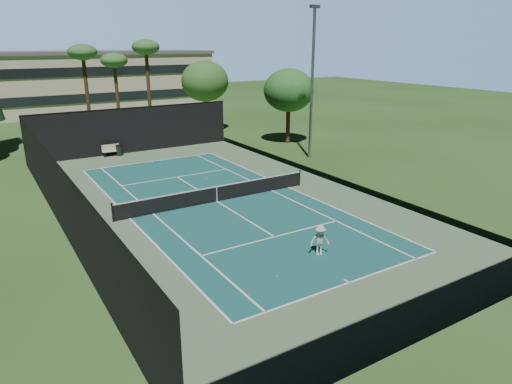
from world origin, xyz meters
TOP-DOWN VIEW (x-y plane):
  - ground at (0.00, 0.00)m, footprint 160.00×160.00m
  - apron_slab at (0.00, 0.00)m, footprint 18.00×32.00m
  - court_surface at (0.00, 0.00)m, footprint 10.97×23.77m
  - court_lines at (0.00, 0.00)m, footprint 11.07×23.87m
  - tennis_net at (0.00, 0.00)m, footprint 12.90×0.10m
  - fence at (0.00, 0.06)m, footprint 18.04×32.05m
  - player at (0.66, -9.15)m, footprint 1.08×0.88m
  - tennis_ball_a at (-2.26, -9.89)m, footprint 0.06×0.06m
  - tennis_ball_b at (-2.06, 2.38)m, footprint 0.08×0.08m
  - tennis_ball_c at (1.61, 4.84)m, footprint 0.07×0.07m
  - tennis_ball_d at (-4.90, 5.48)m, footprint 0.06×0.06m
  - park_bench at (-2.30, 15.60)m, footprint 1.50×0.45m
  - trash_bin at (-1.66, 15.37)m, footprint 0.56×0.56m
  - palm_a at (-2.00, 24.00)m, footprint 2.80×2.80m
  - palm_b at (1.50, 26.00)m, footprint 2.80×2.80m
  - palm_c at (4.00, 23.00)m, footprint 2.80×2.80m
  - decid_tree_a at (10.00, 22.00)m, footprint 5.12×5.12m
  - decid_tree_b at (14.00, 12.00)m, footprint 4.80×4.80m
  - campus_building at (0.00, 45.98)m, footprint 40.50×12.50m
  - light_pole at (12.00, 6.00)m, footprint 0.90×0.25m

SIDE VIEW (x-z plane):
  - ground at x=0.00m, z-range 0.00..0.00m
  - apron_slab at x=0.00m, z-range 0.00..0.01m
  - court_surface at x=0.00m, z-range 0.01..0.02m
  - court_lines at x=0.00m, z-range 0.02..0.02m
  - tennis_ball_d at x=-4.90m, z-range 0.00..0.06m
  - tennis_ball_a at x=-2.26m, z-range 0.00..0.06m
  - tennis_ball_c at x=1.61m, z-range 0.00..0.07m
  - tennis_ball_b at x=-2.06m, z-range 0.00..0.08m
  - trash_bin at x=-1.66m, z-range 0.01..0.95m
  - park_bench at x=-2.30m, z-range 0.03..1.06m
  - tennis_net at x=0.00m, z-range 0.01..1.11m
  - player at x=0.66m, z-range 0.00..1.45m
  - fence at x=0.00m, z-range -0.01..4.02m
  - campus_building at x=0.00m, z-range 0.06..8.36m
  - decid_tree_b at x=14.00m, z-range 1.51..8.65m
  - decid_tree_a at x=10.00m, z-range 1.61..9.23m
  - light_pole at x=12.00m, z-range 0.35..12.57m
  - palm_b at x=1.50m, z-range 3.15..11.57m
  - palm_a at x=-2.00m, z-range 3.53..12.85m
  - palm_c at x=4.00m, z-range 3.72..13.49m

